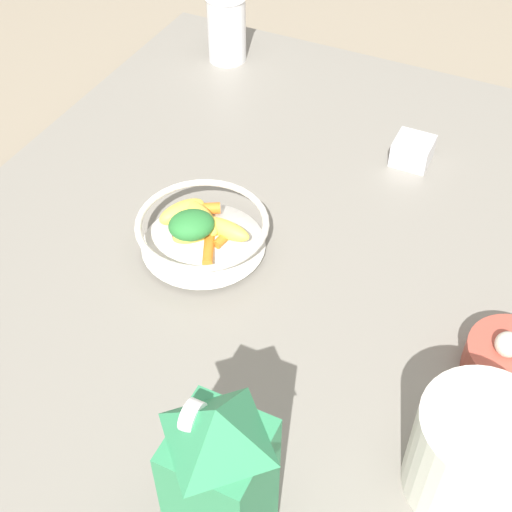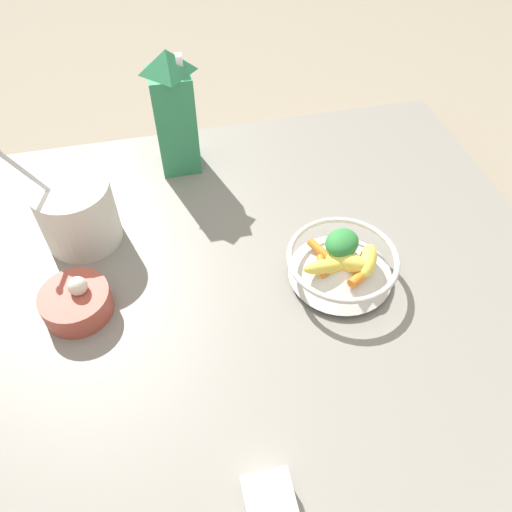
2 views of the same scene
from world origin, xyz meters
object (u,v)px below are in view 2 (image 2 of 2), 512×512
at_px(milk_carton, 174,112).
at_px(spice_jar, 269,502).
at_px(fruit_bowl, 342,263).
at_px(garlic_bowl, 77,302).
at_px(yogurt_tub, 76,211).

height_order(milk_carton, spice_jar, milk_carton).
height_order(fruit_bowl, spice_jar, fruit_bowl).
bearing_deg(garlic_bowl, fruit_bowl, -93.69).
relative_size(yogurt_tub, garlic_bowl, 1.92).
height_order(fruit_bowl, garlic_bowl, fruit_bowl).
bearing_deg(fruit_bowl, spice_jar, 147.65).
distance_m(yogurt_tub, spice_jar, 0.57).
bearing_deg(spice_jar, garlic_bowl, 32.68).
xyz_separation_m(milk_carton, yogurt_tub, (-0.17, 0.20, -0.06)).
distance_m(fruit_bowl, yogurt_tub, 0.47).
xyz_separation_m(fruit_bowl, milk_carton, (0.37, 0.23, 0.09)).
bearing_deg(milk_carton, spice_jar, -178.46).
bearing_deg(fruit_bowl, garlic_bowl, 86.31).
relative_size(fruit_bowl, garlic_bowl, 1.68).
relative_size(fruit_bowl, spice_jar, 3.13).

